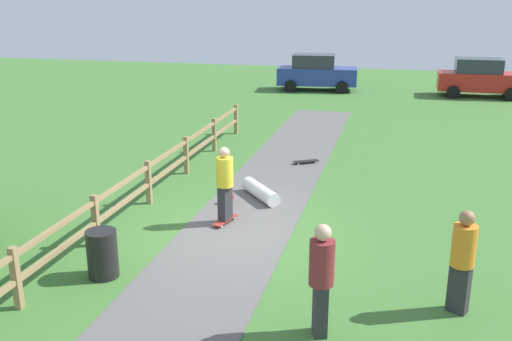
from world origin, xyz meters
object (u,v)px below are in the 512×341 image
object	(u,v)px
skater_fallen	(258,192)
trash_bin	(102,254)
bystander_maroon	(321,275)
bystander_orange	(463,257)
parked_car_red	(480,78)
parked_car_blue	(316,72)
skateboard_loose	(306,161)
skater_riding	(225,181)

from	to	relation	value
skater_fallen	trash_bin	bearing A→B (deg)	-110.37
bystander_maroon	bystander_orange	bearing A→B (deg)	29.96
bystander_maroon	parked_car_red	size ratio (longest dim) A/B	0.43
bystander_orange	parked_car_blue	xyz separation A→B (m)	(-5.64, 21.92, -0.02)
skateboard_loose	bystander_maroon	size ratio (longest dim) A/B	0.43
trash_bin	skater_riding	bearing A→B (deg)	64.38
skater_fallen	skateboard_loose	distance (m)	3.50
skater_fallen	bystander_maroon	world-z (taller)	bystander_maroon
skater_fallen	bystander_maroon	xyz separation A→B (m)	(2.38, -5.59, 0.80)
parked_car_red	parked_car_blue	distance (m)	8.32
skateboard_loose	parked_car_blue	distance (m)	14.25
trash_bin	parked_car_red	size ratio (longest dim) A/B	0.21
parked_car_blue	parked_car_red	bearing A→B (deg)	0.04
skater_riding	skateboard_loose	size ratio (longest dim) A/B	2.26
skateboard_loose	parked_car_red	world-z (taller)	parked_car_red
skateboard_loose	skater_fallen	bearing A→B (deg)	-100.77
bystander_maroon	parked_car_red	world-z (taller)	parked_car_red
skater_fallen	bystander_maroon	distance (m)	6.12
trash_bin	skater_fallen	distance (m)	5.02
trash_bin	parked_car_blue	xyz separation A→B (m)	(0.58, 22.25, 0.51)
skater_fallen	bystander_maroon	bearing A→B (deg)	-66.96
skater_riding	skateboard_loose	bearing A→B (deg)	79.31
bystander_maroon	parked_car_blue	distance (m)	23.40
skater_riding	bystander_orange	size ratio (longest dim) A/B	1.01
bystander_orange	parked_car_blue	world-z (taller)	parked_car_blue
bystander_orange	skater_riding	bearing A→B (deg)	151.08
skater_fallen	parked_car_red	world-z (taller)	parked_car_red
bystander_orange	parked_car_blue	size ratio (longest dim) A/B	0.41
skater_fallen	bystander_maroon	size ratio (longest dim) A/B	0.79
parked_car_red	skateboard_loose	bearing A→B (deg)	-114.73
skater_fallen	skateboard_loose	size ratio (longest dim) A/B	1.82
bystander_maroon	parked_car_red	xyz separation A→B (m)	(4.77, 23.13, -0.04)
parked_car_blue	bystander_orange	bearing A→B (deg)	-75.57
skater_riding	bystander_maroon	bearing A→B (deg)	-54.99
trash_bin	skateboard_loose	distance (m)	8.50
skater_fallen	bystander_orange	world-z (taller)	bystander_orange
skater_fallen	parked_car_red	size ratio (longest dim) A/B	0.34
skateboard_loose	parked_car_red	distance (m)	15.55
bystander_orange	trash_bin	bearing A→B (deg)	-177.03
trash_bin	skateboard_loose	bearing A→B (deg)	73.57
skater_fallen	bystander_orange	xyz separation A→B (m)	(4.47, -4.38, 0.78)
bystander_maroon	parked_car_blue	bearing A→B (deg)	98.72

